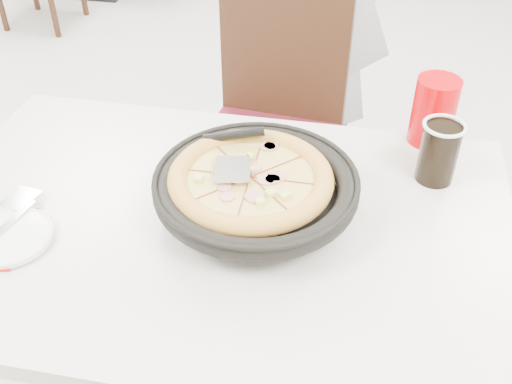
% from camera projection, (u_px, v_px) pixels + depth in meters
% --- Properties ---
extents(floor, '(7.00, 7.00, 0.00)m').
position_uv_depth(floor, '(268.00, 265.00, 2.14)').
color(floor, '#B7B7B2').
rests_on(floor, ground).
extents(main_table, '(1.22, 0.83, 0.75)m').
position_uv_depth(main_table, '(220.00, 336.00, 1.44)').
color(main_table, silver).
rests_on(main_table, floor).
extents(chair_far, '(0.46, 0.46, 0.95)m').
position_uv_depth(chair_far, '(267.00, 142.00, 1.92)').
color(chair_far, black).
rests_on(chair_far, floor).
extents(trivet, '(0.13, 0.13, 0.04)m').
position_uv_depth(trivet, '(225.00, 202.00, 1.22)').
color(trivet, black).
rests_on(trivet, main_table).
extents(pizza_pan, '(0.34, 0.34, 0.01)m').
position_uv_depth(pizza_pan, '(256.00, 195.00, 1.20)').
color(pizza_pan, black).
rests_on(pizza_pan, trivet).
extents(pizza, '(0.29, 0.29, 0.02)m').
position_uv_depth(pizza, '(251.00, 186.00, 1.19)').
color(pizza, gold).
rests_on(pizza, pizza_pan).
extents(pizza_server, '(0.09, 0.10, 0.00)m').
position_uv_depth(pizza_server, '(233.00, 169.00, 1.18)').
color(pizza_server, silver).
rests_on(pizza_server, pizza).
extents(side_plate, '(0.17, 0.17, 0.01)m').
position_uv_depth(side_plate, '(9.00, 238.00, 1.15)').
color(side_plate, white).
rests_on(side_plate, napkin).
extents(fork, '(0.04, 0.15, 0.00)m').
position_uv_depth(fork, '(9.00, 224.00, 1.17)').
color(fork, silver).
rests_on(fork, side_plate).
extents(cola_glass, '(0.08, 0.08, 0.13)m').
position_uv_depth(cola_glass, '(438.00, 154.00, 1.27)').
color(cola_glass, black).
rests_on(cola_glass, main_table).
extents(red_cup, '(0.10, 0.10, 0.16)m').
position_uv_depth(red_cup, '(434.00, 111.00, 1.38)').
color(red_cup, '#C50005').
rests_on(red_cup, main_table).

